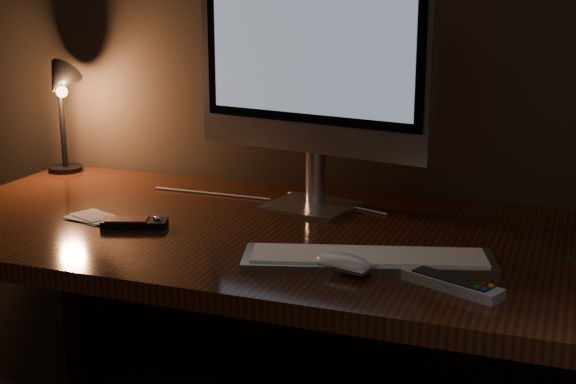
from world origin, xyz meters
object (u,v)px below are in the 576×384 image
(desk, at_px, (285,275))
(media_remote, at_px, (135,223))
(keyboard, at_px, (368,259))
(monitor, at_px, (311,51))
(desk_lamp, at_px, (61,97))
(mouse, at_px, (343,265))
(tv_remote, at_px, (452,284))

(desk, distance_m, media_remote, 0.35)
(desk, relative_size, keyboard, 3.43)
(monitor, relative_size, desk_lamp, 1.94)
(desk, xyz_separation_m, keyboard, (0.25, -0.21, 0.14))
(mouse, distance_m, desk_lamp, 1.06)
(monitor, height_order, tv_remote, monitor)
(mouse, xyz_separation_m, tv_remote, (0.20, -0.02, -0.00))
(desk, distance_m, keyboard, 0.35)
(keyboard, relative_size, media_remote, 3.18)
(desk_lamp, bearing_deg, media_remote, -55.62)
(mouse, bearing_deg, keyboard, 75.37)
(mouse, xyz_separation_m, desk_lamp, (-0.93, 0.47, 0.20))
(desk, distance_m, mouse, 0.37)
(desk_lamp, bearing_deg, keyboard, -38.74)
(tv_remote, bearing_deg, monitor, 158.49)
(monitor, bearing_deg, tv_remote, -33.83)
(keyboard, height_order, tv_remote, tv_remote)
(media_remote, bearing_deg, tv_remote, -29.26)
(monitor, relative_size, keyboard, 1.31)
(desk, relative_size, monitor, 2.62)
(mouse, bearing_deg, media_remote, -176.88)
(tv_remote, bearing_deg, mouse, -162.87)
(keyboard, xyz_separation_m, mouse, (-0.03, -0.06, 0.00))
(keyboard, distance_m, tv_remote, 0.19)
(monitor, distance_m, tv_remote, 0.66)
(desk, bearing_deg, keyboard, -40.62)
(tv_remote, bearing_deg, keyboard, 178.57)
(media_remote, xyz_separation_m, desk_lamp, (-0.44, 0.37, 0.20))
(keyboard, bearing_deg, tv_remote, -41.63)
(keyboard, height_order, media_remote, media_remote)
(mouse, height_order, tv_remote, tv_remote)
(media_remote, height_order, desk_lamp, desk_lamp)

